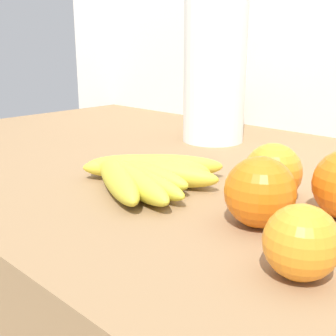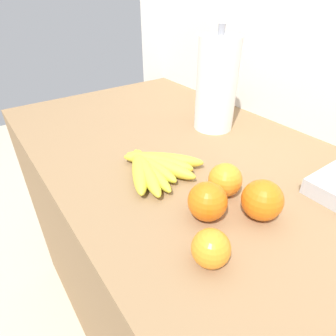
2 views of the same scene
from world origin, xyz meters
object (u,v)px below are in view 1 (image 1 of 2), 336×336
object	(u,v)px
orange_center	(301,242)
orange_back_right	(260,192)
banana_bunch	(139,174)
orange_far_right	(273,172)
paper_towel_roll	(215,72)

from	to	relation	value
orange_center	orange_back_right	bearing A→B (deg)	140.80
banana_bunch	orange_center	xyz separation A→B (m)	(0.29, -0.07, 0.01)
orange_far_right	orange_center	distance (m)	0.20
orange_center	paper_towel_roll	distance (m)	0.56
orange_back_right	paper_towel_roll	bearing A→B (deg)	135.16
orange_far_right	orange_center	world-z (taller)	orange_far_right
banana_bunch	orange_far_right	size ratio (longest dim) A/B	3.00
orange_center	paper_towel_roll	bearing A→B (deg)	136.32
banana_bunch	orange_far_right	world-z (taller)	orange_far_right
orange_center	paper_towel_roll	size ratio (longest dim) A/B	0.22
orange_back_right	paper_towel_roll	size ratio (longest dim) A/B	0.26
orange_far_right	paper_towel_roll	bearing A→B (deg)	140.84
orange_back_right	orange_center	distance (m)	0.11
orange_back_right	orange_far_right	bearing A→B (deg)	112.29
banana_bunch	orange_center	distance (m)	0.30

